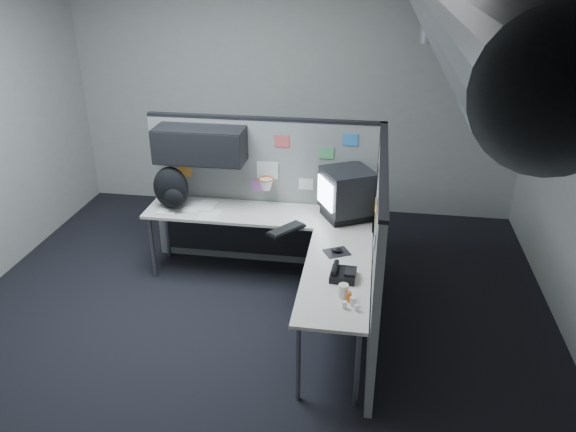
% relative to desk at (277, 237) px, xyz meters
% --- Properties ---
extents(room, '(5.62, 5.62, 3.22)m').
position_rel_desk_xyz_m(room, '(0.41, -0.70, 1.48)').
color(room, black).
rests_on(room, ground).
extents(partition_back, '(2.44, 0.42, 1.63)m').
position_rel_desk_xyz_m(partition_back, '(-0.40, 0.53, 0.38)').
color(partition_back, slate).
rests_on(partition_back, ground).
extents(partition_right, '(0.07, 2.23, 1.63)m').
position_rel_desk_xyz_m(partition_right, '(0.95, -0.49, 0.21)').
color(partition_right, slate).
rests_on(partition_right, ground).
extents(desk, '(2.31, 2.11, 0.73)m').
position_rel_desk_xyz_m(desk, '(0.00, 0.00, 0.00)').
color(desk, beige).
rests_on(desk, ground).
extents(monitor, '(0.59, 0.59, 0.50)m').
position_rel_desk_xyz_m(monitor, '(0.64, 0.30, 0.38)').
color(monitor, black).
rests_on(monitor, desk).
extents(keyboard, '(0.35, 0.40, 0.04)m').
position_rel_desk_xyz_m(keyboard, '(0.10, -0.09, 0.13)').
color(keyboard, black).
rests_on(keyboard, desk).
extents(mouse, '(0.27, 0.25, 0.05)m').
position_rel_desk_xyz_m(mouse, '(0.61, -0.43, 0.13)').
color(mouse, black).
rests_on(mouse, desk).
extents(phone, '(0.21, 0.23, 0.10)m').
position_rel_desk_xyz_m(phone, '(0.69, -0.85, 0.16)').
color(phone, black).
rests_on(phone, desk).
extents(bottles, '(0.13, 0.16, 0.08)m').
position_rel_desk_xyz_m(bottles, '(0.77, -1.23, 0.15)').
color(bottles, silver).
rests_on(bottles, desk).
extents(cup, '(0.10, 0.10, 0.11)m').
position_rel_desk_xyz_m(cup, '(0.71, -1.12, 0.17)').
color(cup, silver).
rests_on(cup, desk).
extents(papers, '(0.64, 0.45, 0.01)m').
position_rel_desk_xyz_m(papers, '(-0.91, 0.25, 0.12)').
color(papers, white).
rests_on(papers, desk).
extents(backpack, '(0.40, 0.36, 0.44)m').
position_rel_desk_xyz_m(backpack, '(-1.13, 0.25, 0.33)').
color(backpack, black).
rests_on(backpack, desk).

